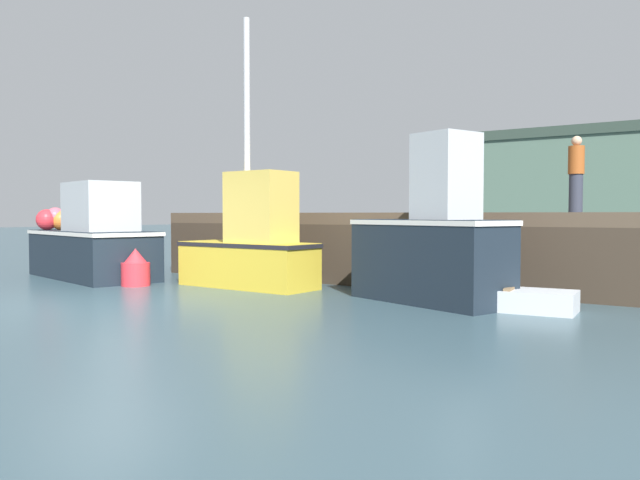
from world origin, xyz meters
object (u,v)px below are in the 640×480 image
fishing_boat_near_left (92,241)px  rowboat (511,299)px  dockworker (576,174)px  mooring_buoy_foreground (136,269)px  fishing_boat_mid (433,245)px  fishing_boat_near_right (252,243)px

fishing_boat_near_left → rowboat: 9.58m
fishing_boat_near_left → rowboat: (9.54, 0.58, -0.69)m
fishing_boat_near_left → dockworker: size_ratio=2.55×
dockworker → mooring_buoy_foreground: bearing=-140.6°
fishing_boat_near_left → fishing_boat_mid: 8.23m
fishing_boat_mid → dockworker: 5.23m
fishing_boat_near_left → fishing_boat_mid: (8.20, 0.62, 0.12)m
fishing_boat_near_right → fishing_boat_mid: 3.91m
fishing_boat_near_left → dockworker: dockworker is taller
mooring_buoy_foreground → fishing_boat_near_right: bearing=26.4°
fishing_boat_near_right → dockworker: size_ratio=3.21×
rowboat → dockworker: bearing=91.8°
fishing_boat_near_right → rowboat: fishing_boat_near_right is taller
fishing_boat_near_right → dockworker: bearing=43.9°
fishing_boat_near_left → dockworker: 10.99m
fishing_boat_near_left → fishing_boat_near_right: 4.33m
dockworker → mooring_buoy_foreground: (-7.30, -5.99, -2.00)m
fishing_boat_near_left → mooring_buoy_foreground: size_ratio=5.54×
fishing_boat_mid → mooring_buoy_foreground: size_ratio=3.95×
fishing_boat_near_right → dockworker: 7.21m
rowboat → dockworker: (-0.16, 4.94, 2.19)m
fishing_boat_mid → fishing_boat_near_left: bearing=-175.7°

